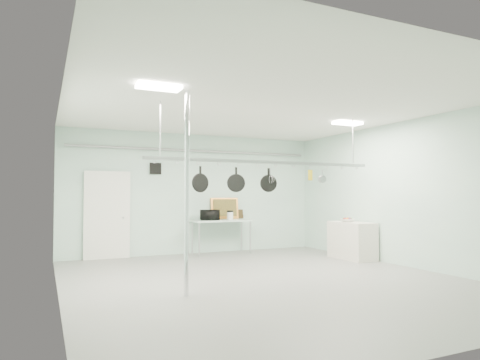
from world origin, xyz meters
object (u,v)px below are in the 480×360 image
microwave (210,215)px  skillet_right (269,180)px  chrome_pole (187,193)px  pot_rack (267,161)px  side_cabinet (352,240)px  skillet_mid (236,179)px  fruit_bowl (347,220)px  coffee_canister (230,216)px  prep_table (221,222)px  skillet_left (200,179)px

microwave → skillet_right: (-0.01, -3.24, 0.82)m
chrome_pole → pot_rack: bearing=25.3°
chrome_pole → microwave: 4.61m
side_cabinet → skillet_mid: skillet_mid is taller
fruit_bowl → coffee_canister: bearing=137.0°
pot_rack → coffee_canister: 3.51m
prep_table → pot_rack: bearing=-96.9°
skillet_right → pot_rack: bearing=-166.5°
side_cabinet → coffee_canister: size_ratio=5.96×
prep_table → skillet_left: size_ratio=3.43×
skillet_right → fruit_bowl: bearing=35.7°
fruit_bowl → skillet_mid: 3.80m
coffee_canister → skillet_mid: bearing=-111.5°
prep_table → skillet_right: skillet_right is taller
chrome_pole → pot_rack: (1.90, 0.90, 0.63)m
side_cabinet → pot_rack: pot_rack is taller
pot_rack → microwave: pot_rack is taller
fruit_bowl → skillet_mid: skillet_mid is taller
side_cabinet → coffee_canister: coffee_canister is taller
microwave → fruit_bowl: bearing=155.8°
chrome_pole → side_cabinet: bearing=22.4°
fruit_bowl → side_cabinet: bearing=-25.7°
prep_table → coffee_canister: size_ratio=7.94×
coffee_canister → skillet_mid: (-1.27, -3.23, 0.86)m
fruit_bowl → skillet_left: bearing=-164.8°
fruit_bowl → skillet_left: skillet_left is taller
skillet_right → skillet_mid: bearing=-166.5°
pot_rack → coffee_canister: bearing=79.1°
chrome_pole → prep_table: bearing=61.3°
prep_table → microwave: microwave is taller
coffee_canister → chrome_pole: bearing=-121.4°
pot_rack → microwave: size_ratio=9.87×
chrome_pole → skillet_mid: size_ratio=7.13×
coffee_canister → fruit_bowl: 3.06m
side_cabinet → fruit_bowl: fruit_bowl is taller
chrome_pole → coffee_canister: bearing=58.6°
chrome_pole → skillet_left: 1.08m
pot_rack → fruit_bowl: bearing=21.9°
side_cabinet → fruit_bowl: 0.50m
pot_rack → microwave: (0.05, 3.24, -1.19)m
chrome_pole → skillet_mid: (1.25, 0.90, 0.26)m
coffee_canister → skillet_left: bearing=-121.5°
microwave → side_cabinet: bearing=156.2°
pot_rack → skillet_mid: size_ratio=10.70×
microwave → skillet_right: bearing=102.4°
pot_rack → skillet_right: (0.04, 0.00, -0.37)m
chrome_pole → pot_rack: size_ratio=0.67×
side_cabinet → prep_table: bearing=139.2°
fruit_bowl → skillet_right: size_ratio=0.72×
pot_rack → fruit_bowl: pot_rack is taller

